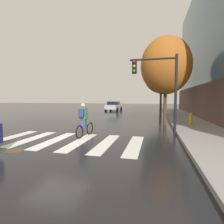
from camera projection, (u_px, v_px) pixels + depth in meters
ground_plane at (57, 140)px, 8.08m from camera, size 120.00×120.00×0.00m
crosswalk_stripes at (67, 141)px, 7.96m from camera, size 6.66×3.33×0.01m
manhole_cover at (15, 151)px, 6.49m from camera, size 0.64×0.64×0.01m
sedan_mid at (114, 106)px, 27.55m from camera, size 2.09×4.29×1.47m
cyclist at (84, 120)px, 8.75m from camera, size 0.39×1.70×1.69m
traffic_light_near at (159, 81)px, 9.28m from camera, size 2.47×0.28×4.20m
fire_hydrant at (191, 118)px, 12.30m from camera, size 0.33×0.22×0.78m
street_tree_near at (166, 66)px, 12.47m from camera, size 3.53×3.53×6.28m
street_tree_mid at (161, 73)px, 19.86m from camera, size 4.00×4.00×7.11m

